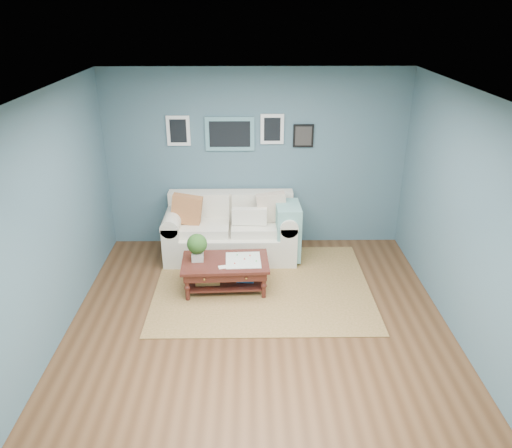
{
  "coord_description": "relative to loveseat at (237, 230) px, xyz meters",
  "views": [
    {
      "loc": [
        -0.1,
        -4.73,
        3.52
      ],
      "look_at": [
        -0.02,
        1.0,
        0.96
      ],
      "focal_mm": 35.0,
      "sensor_mm": 36.0,
      "label": 1
    }
  ],
  "objects": [
    {
      "name": "loveseat",
      "position": [
        0.0,
        0.0,
        0.0
      ],
      "size": [
        1.98,
        0.9,
        1.02
      ],
      "color": "silver",
      "rests_on": "ground"
    },
    {
      "name": "coffee_table",
      "position": [
        -0.19,
        -1.0,
        -0.06
      ],
      "size": [
        1.16,
        0.71,
        0.79
      ],
      "rotation": [
        0.0,
        0.0,
        0.04
      ],
      "color": "#371411",
      "rests_on": "ground"
    },
    {
      "name": "room_shell",
      "position": [
        0.29,
        -1.97,
        0.95
      ],
      "size": [
        5.0,
        5.02,
        2.7
      ],
      "color": "brown",
      "rests_on": "ground"
    },
    {
      "name": "area_rug",
      "position": [
        0.37,
        -0.95,
        -0.41
      ],
      "size": [
        2.86,
        2.29,
        0.01
      ],
      "primitive_type": "cube",
      "color": "brown",
      "rests_on": "ground"
    }
  ]
}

